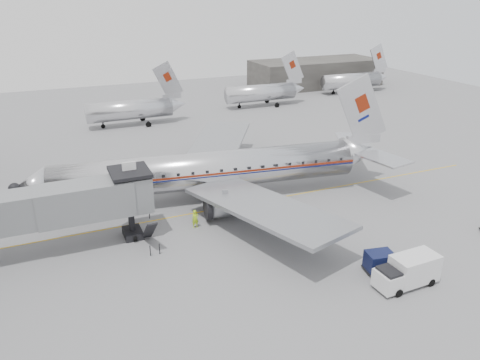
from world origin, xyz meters
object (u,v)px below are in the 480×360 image
Objects in this scene: baggage_cart_navy at (379,262)px; ramp_worker at (195,219)px; airliner at (215,170)px; service_van at (407,271)px.

baggage_cart_navy is 1.38× the size of ramp_worker.
airliner reaches higher than ramp_worker.
airliner is 22.62m from service_van.
baggage_cart_navy is 17.12m from ramp_worker.
ramp_worker is (-11.86, 15.33, -0.37)m from service_van.
ramp_worker reaches higher than baggage_cart_navy.
airliner is 16.19× the size of baggage_cart_navy.
service_van is 2.46m from baggage_cart_navy.
service_van is at bearing -62.35° from baggage_cart_navy.
service_van is 2.09× the size of baggage_cart_navy.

